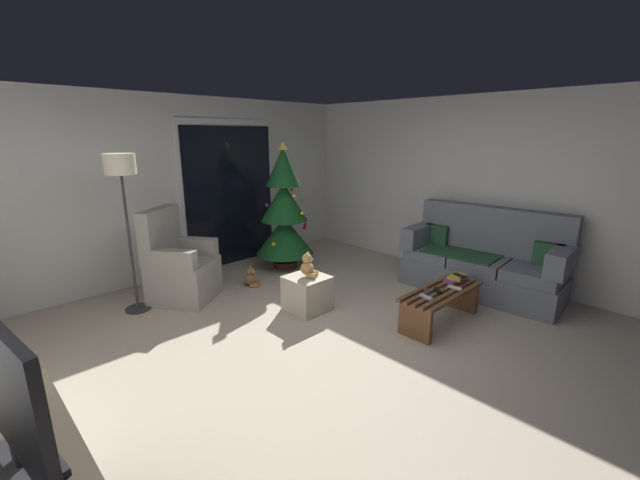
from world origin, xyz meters
name	(u,v)px	position (x,y,z in m)	size (l,w,h in m)	color
ground_plane	(341,346)	(0.00, 0.00, 0.00)	(7.00, 7.00, 0.00)	#B2A38E
wall_back	(184,187)	(0.00, 3.06, 1.25)	(5.72, 0.12, 2.50)	silver
wall_right	(484,189)	(2.86, 0.00, 1.25)	(0.12, 6.00, 2.50)	silver
patio_door_frame	(230,193)	(0.70, 2.99, 1.10)	(1.60, 0.02, 2.20)	silver
patio_door_glass	(231,197)	(0.70, 2.97, 1.05)	(1.50, 0.02, 2.10)	black
couch	(483,262)	(2.32, -0.32, 0.40)	(0.90, 1.98, 1.08)	slate
coffee_table	(441,301)	(1.12, -0.42, 0.26)	(1.10, 0.40, 0.38)	brown
remote_black	(438,291)	(1.04, -0.41, 0.39)	(0.04, 0.16, 0.02)	black
remote_silver	(426,297)	(0.81, -0.42, 0.39)	(0.04, 0.16, 0.02)	#ADADB2
remote_graphite	(426,292)	(0.93, -0.34, 0.39)	(0.04, 0.16, 0.02)	#333338
remote_white	(455,288)	(1.25, -0.50, 0.39)	(0.04, 0.16, 0.02)	silver
book_stack	(456,279)	(1.46, -0.41, 0.42)	(0.28, 0.20, 0.08)	#6B3D7A
cell_phone	(459,275)	(1.46, -0.43, 0.47)	(0.07, 0.14, 0.01)	black
christmas_tree	(284,214)	(1.12, 2.20, 0.84)	(0.87, 0.87, 1.88)	#4C1E19
armchair	(179,268)	(-0.58, 2.16, 0.40)	(0.96, 0.96, 1.13)	gray
floor_lamp	(122,180)	(-1.09, 2.21, 1.51)	(0.32, 0.32, 1.78)	#2D2D30
television	(6,394)	(-2.50, -0.70, 1.10)	(0.24, 0.84, 0.61)	black
ottoman	(307,293)	(0.32, 0.83, 0.20)	(0.44, 0.44, 0.41)	#B2A893
teddy_bear_honey	(308,267)	(0.32, 0.82, 0.53)	(0.21, 0.22, 0.29)	tan
teddy_bear_chestnut_by_tree	(251,278)	(0.28, 1.90, 0.12)	(0.21, 0.21, 0.29)	brown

